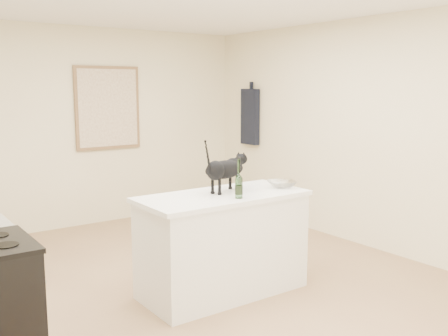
% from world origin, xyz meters
% --- Properties ---
extents(floor, '(5.50, 5.50, 0.00)m').
position_xyz_m(floor, '(0.00, 0.00, 0.00)').
color(floor, '#9A7952').
rests_on(floor, ground).
extents(wall_back, '(4.50, 0.00, 4.50)m').
position_xyz_m(wall_back, '(0.00, 2.75, 1.30)').
color(wall_back, beige).
rests_on(wall_back, ground).
extents(wall_right, '(0.00, 5.50, 5.50)m').
position_xyz_m(wall_right, '(2.25, 0.00, 1.30)').
color(wall_right, beige).
rests_on(wall_right, ground).
extents(island_base, '(1.44, 0.67, 0.86)m').
position_xyz_m(island_base, '(0.10, -0.20, 0.43)').
color(island_base, white).
rests_on(island_base, floor).
extents(island_top, '(1.50, 0.70, 0.04)m').
position_xyz_m(island_top, '(0.10, -0.20, 0.88)').
color(island_top, white).
rests_on(island_top, island_base).
extents(artwork_frame, '(0.90, 0.03, 1.10)m').
position_xyz_m(artwork_frame, '(0.30, 2.72, 1.55)').
color(artwork_frame, brown).
rests_on(artwork_frame, wall_back).
extents(artwork_canvas, '(0.82, 0.00, 1.02)m').
position_xyz_m(artwork_canvas, '(0.30, 2.70, 1.55)').
color(artwork_canvas, beige).
rests_on(artwork_canvas, wall_back).
extents(hanging_garment, '(0.08, 0.34, 0.80)m').
position_xyz_m(hanging_garment, '(2.19, 2.05, 1.40)').
color(hanging_garment, black).
rests_on(hanging_garment, wall_right).
extents(black_cat, '(0.54, 0.30, 0.36)m').
position_xyz_m(black_cat, '(0.16, -0.14, 1.08)').
color(black_cat, black).
rests_on(black_cat, island_top).
extents(wine_bottle, '(0.07, 0.07, 0.30)m').
position_xyz_m(wine_bottle, '(0.11, -0.41, 1.05)').
color(wine_bottle, '#214F1F').
rests_on(wine_bottle, island_top).
extents(glass_bowl, '(0.34, 0.34, 0.06)m').
position_xyz_m(glass_bowl, '(0.71, -0.28, 0.93)').
color(glass_bowl, silver).
rests_on(glass_bowl, island_top).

